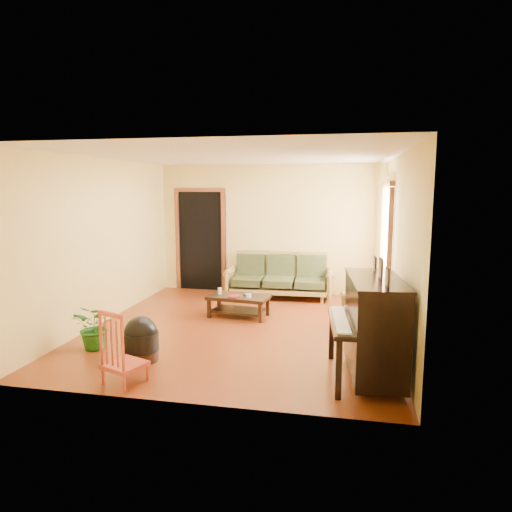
% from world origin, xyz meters
% --- Properties ---
extents(floor, '(5.00, 5.00, 0.00)m').
position_xyz_m(floor, '(0.00, 0.00, 0.00)').
color(floor, '#581F0B').
rests_on(floor, ground).
extents(doorway, '(1.08, 0.16, 2.05)m').
position_xyz_m(doorway, '(-1.45, 2.48, 1.02)').
color(doorway, black).
rests_on(doorway, floor).
extents(window, '(0.12, 1.36, 1.46)m').
position_xyz_m(window, '(2.21, 1.30, 1.50)').
color(window, white).
rests_on(window, right_wall).
extents(sofa, '(2.06, 0.91, 0.87)m').
position_xyz_m(sofa, '(0.28, 2.05, 0.43)').
color(sofa, olive).
rests_on(sofa, floor).
extents(coffee_table, '(1.05, 0.65, 0.36)m').
position_xyz_m(coffee_table, '(-0.19, 0.61, 0.18)').
color(coffee_table, black).
rests_on(coffee_table, floor).
extents(armchair, '(1.00, 1.02, 0.78)m').
position_xyz_m(armchair, '(1.92, 0.31, 0.39)').
color(armchair, olive).
rests_on(armchair, floor).
extents(piano, '(0.89, 1.38, 1.16)m').
position_xyz_m(piano, '(1.88, -1.51, 0.58)').
color(piano, black).
rests_on(piano, floor).
extents(footstool, '(0.54, 0.54, 0.42)m').
position_xyz_m(footstool, '(-0.93, -1.53, 0.21)').
color(footstool, black).
rests_on(footstool, floor).
extents(red_chair, '(0.52, 0.54, 0.84)m').
position_xyz_m(red_chair, '(-0.82, -2.17, 0.42)').
color(red_chair, maroon).
rests_on(red_chair, floor).
extents(leaning_frame, '(0.42, 0.15, 0.55)m').
position_xyz_m(leaning_frame, '(1.98, 2.40, 0.27)').
color(leaning_frame, gold).
rests_on(leaning_frame, floor).
extents(ceramic_crock, '(0.20, 0.20, 0.23)m').
position_xyz_m(ceramic_crock, '(1.90, 2.27, 0.12)').
color(ceramic_crock, '#2E498B').
rests_on(ceramic_crock, floor).
extents(potted_plant, '(0.64, 0.59, 0.62)m').
position_xyz_m(potted_plant, '(-1.70, -1.25, 0.31)').
color(potted_plant, '#1C5919').
rests_on(potted_plant, floor).
extents(book, '(0.17, 0.22, 0.02)m').
position_xyz_m(book, '(-0.33, 0.50, 0.37)').
color(book, maroon).
rests_on(book, coffee_table).
extents(candle, '(0.07, 0.07, 0.11)m').
position_xyz_m(candle, '(-0.52, 0.65, 0.42)').
color(candle, silver).
rests_on(candle, coffee_table).
extents(glass_jar, '(0.10, 0.10, 0.06)m').
position_xyz_m(glass_jar, '(0.01, 0.50, 0.39)').
color(glass_jar, silver).
rests_on(glass_jar, coffee_table).
extents(remote, '(0.15, 0.08, 0.01)m').
position_xyz_m(remote, '(-0.04, 0.61, 0.37)').
color(remote, black).
rests_on(remote, coffee_table).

